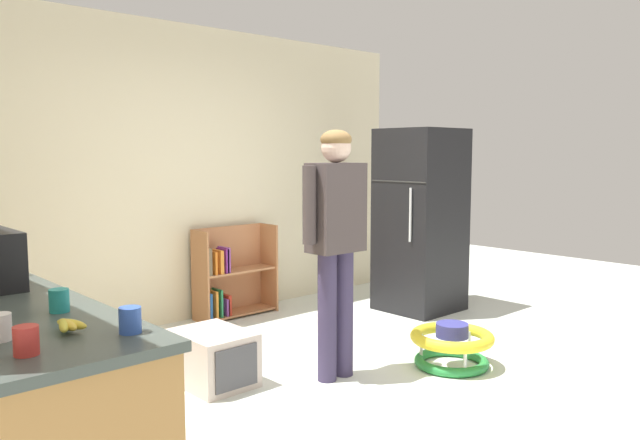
{
  "coord_description": "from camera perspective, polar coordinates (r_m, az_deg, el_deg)",
  "views": [
    {
      "loc": [
        -2.99,
        -2.75,
        1.55
      ],
      "look_at": [
        -0.1,
        0.39,
        1.09
      ],
      "focal_mm": 35.25,
      "sensor_mm": 36.0,
      "label": 1
    }
  ],
  "objects": [
    {
      "name": "banana_bunch",
      "position": [
        2.48,
        -21.92,
        -8.81
      ],
      "size": [
        0.12,
        0.16,
        0.04
      ],
      "color": "yellow",
      "rests_on": "kitchen_counter"
    },
    {
      "name": "ground_plane",
      "position": [
        4.35,
        4.65,
        -14.77
      ],
      "size": [
        12.0,
        12.0,
        0.0
      ],
      "primitive_type": "plane",
      "color": "silver",
      "rests_on": "ground"
    },
    {
      "name": "teal_cup",
      "position": [
        2.8,
        -22.6,
        -6.77
      ],
      "size": [
        0.08,
        0.08,
        0.09
      ],
      "primitive_type": "cylinder",
      "color": "teal",
      "rests_on": "kitchen_counter"
    },
    {
      "name": "standing_person",
      "position": [
        4.24,
        1.45,
        -0.97
      ],
      "size": [
        0.57,
        0.22,
        1.7
      ],
      "color": "#3A3151",
      "rests_on": "ground"
    },
    {
      "name": "refrigerator",
      "position": [
        6.23,
        9.1,
        -0.02
      ],
      "size": [
        0.73,
        0.68,
        1.78
      ],
      "color": "black",
      "rests_on": "ground"
    },
    {
      "name": "pet_carrier",
      "position": [
        4.37,
        -9.68,
        -12.23
      ],
      "size": [
        0.42,
        0.55,
        0.36
      ],
      "color": "beige",
      "rests_on": "ground"
    },
    {
      "name": "blue_cup",
      "position": [
        2.4,
        -16.86,
        -8.69
      ],
      "size": [
        0.08,
        0.08,
        0.09
      ],
      "primitive_type": "cylinder",
      "color": "#3258BA",
      "rests_on": "kitchen_counter"
    },
    {
      "name": "ketchup_bottle",
      "position": [
        3.7,
        -26.37,
        -3.07
      ],
      "size": [
        0.07,
        0.07,
        0.25
      ],
      "color": "red",
      "rests_on": "kitchen_counter"
    },
    {
      "name": "bookshelf",
      "position": [
        6.03,
        -8.3,
        -5.13
      ],
      "size": [
        0.8,
        0.28,
        0.85
      ],
      "color": "#B6774B",
      "rests_on": "ground"
    },
    {
      "name": "red_cup",
      "position": [
        2.26,
        -25.13,
        -9.88
      ],
      "size": [
        0.08,
        0.08,
        0.09
      ],
      "primitive_type": "cylinder",
      "color": "red",
      "rests_on": "kitchen_counter"
    },
    {
      "name": "baby_walker",
      "position": [
        4.74,
        11.87,
        -11.07
      ],
      "size": [
        0.6,
        0.6,
        0.32
      ],
      "color": "#298C40",
      "rests_on": "ground"
    },
    {
      "name": "back_wall",
      "position": [
        5.9,
        -12.13,
        4.06
      ],
      "size": [
        5.2,
        0.06,
        2.7
      ],
      "primitive_type": "cube",
      "color": "beige",
      "rests_on": "ground"
    }
  ]
}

